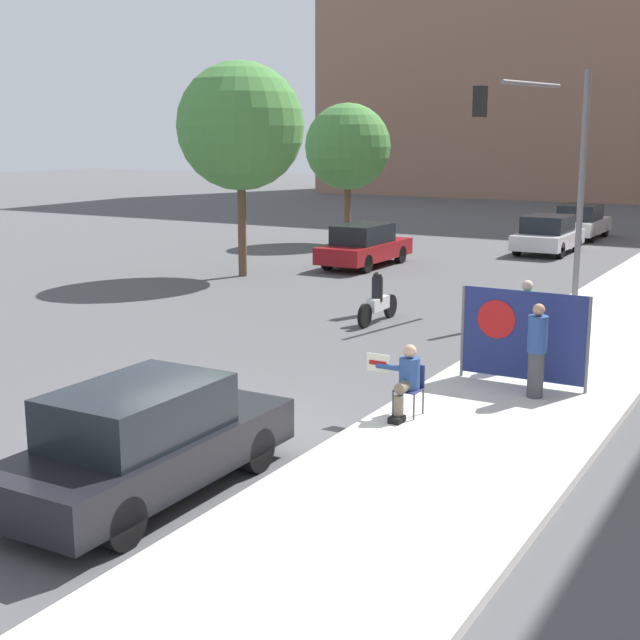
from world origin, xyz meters
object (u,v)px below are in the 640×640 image
(jogger_on_sidewalk, at_px, (537,350))
(parked_car_curbside, at_px, (145,441))
(protest_banner, at_px, (522,335))
(car_on_road_nearest, at_px, (364,246))
(street_tree_midblock, at_px, (348,147))
(motorcycle_on_road, at_px, (378,301))
(pedestrian_behind, at_px, (526,322))
(traffic_light_pole, at_px, (543,149))
(street_tree_near_curb, at_px, (240,126))
(car_on_road_distant, at_px, (580,222))
(seated_protester, at_px, (406,379))
(car_on_road_midblock, at_px, (548,235))

(jogger_on_sidewalk, distance_m, parked_car_curbside, 7.22)
(protest_banner, height_order, car_on_road_nearest, protest_banner)
(car_on_road_nearest, bearing_deg, street_tree_midblock, 122.83)
(parked_car_curbside, distance_m, motorcycle_on_road, 11.55)
(jogger_on_sidewalk, bearing_deg, pedestrian_behind, -55.69)
(traffic_light_pole, relative_size, parked_car_curbside, 1.38)
(car_on_road_nearest, bearing_deg, street_tree_near_curb, -123.08)
(pedestrian_behind, relative_size, car_on_road_distant, 0.41)
(car_on_road_nearest, relative_size, motorcycle_on_road, 2.18)
(jogger_on_sidewalk, height_order, street_tree_near_curb, street_tree_near_curb)
(protest_banner, bearing_deg, car_on_road_nearest, 127.39)
(motorcycle_on_road, bearing_deg, car_on_road_nearest, 118.98)
(protest_banner, relative_size, traffic_light_pole, 0.39)
(street_tree_near_curb, bearing_deg, jogger_on_sidewalk, -36.58)
(protest_banner, distance_m, car_on_road_distant, 25.63)
(jogger_on_sidewalk, distance_m, motorcycle_on_road, 7.33)
(protest_banner, bearing_deg, car_on_road_distant, 101.43)
(street_tree_near_curb, bearing_deg, protest_banner, -35.52)
(motorcycle_on_road, bearing_deg, jogger_on_sidewalk, -41.89)
(pedestrian_behind, height_order, street_tree_near_curb, street_tree_near_curb)
(street_tree_midblock, bearing_deg, street_tree_near_curb, -82.30)
(seated_protester, distance_m, parked_car_curbside, 4.69)
(parked_car_curbside, xyz_separation_m, street_tree_near_curb, (-9.41, 15.84, 4.13))
(car_on_road_distant, height_order, motorcycle_on_road, car_on_road_distant)
(traffic_light_pole, xyz_separation_m, parked_car_curbside, (-0.61, -15.48, -3.51))
(traffic_light_pole, height_order, street_tree_near_curb, street_tree_near_curb)
(pedestrian_behind, height_order, car_on_road_distant, pedestrian_behind)
(car_on_road_nearest, bearing_deg, motorcycle_on_road, -61.02)
(protest_banner, distance_m, motorcycle_on_road, 6.52)
(jogger_on_sidewalk, height_order, protest_banner, protest_banner)
(motorcycle_on_road, distance_m, street_tree_near_curb, 9.54)
(car_on_road_nearest, xyz_separation_m, motorcycle_on_road, (4.66, -8.42, -0.20))
(car_on_road_distant, bearing_deg, motorcycle_on_road, -89.71)
(car_on_road_nearest, distance_m, car_on_road_distant, 13.32)
(protest_banner, distance_m, car_on_road_nearest, 15.87)
(protest_banner, height_order, parked_car_curbside, protest_banner)
(car_on_road_nearest, bearing_deg, jogger_on_sidewalk, -52.77)
(protest_banner, distance_m, street_tree_midblock, 23.23)
(car_on_road_distant, bearing_deg, car_on_road_midblock, -88.58)
(parked_car_curbside, bearing_deg, car_on_road_distant, 94.08)
(parked_car_curbside, height_order, car_on_road_midblock, parked_car_curbside)
(jogger_on_sidewalk, distance_m, car_on_road_distant, 26.40)
(car_on_road_distant, height_order, street_tree_near_curb, street_tree_near_curb)
(car_on_road_nearest, bearing_deg, car_on_road_distant, 69.99)
(pedestrian_behind, xyz_separation_m, motorcycle_on_road, (-4.63, 2.86, -0.47))
(seated_protester, relative_size, street_tree_near_curb, 0.17)
(pedestrian_behind, distance_m, street_tree_near_curb, 14.47)
(jogger_on_sidewalk, bearing_deg, protest_banner, -43.31)
(motorcycle_on_road, bearing_deg, car_on_road_distant, 90.29)
(traffic_light_pole, distance_m, motorcycle_on_road, 6.23)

